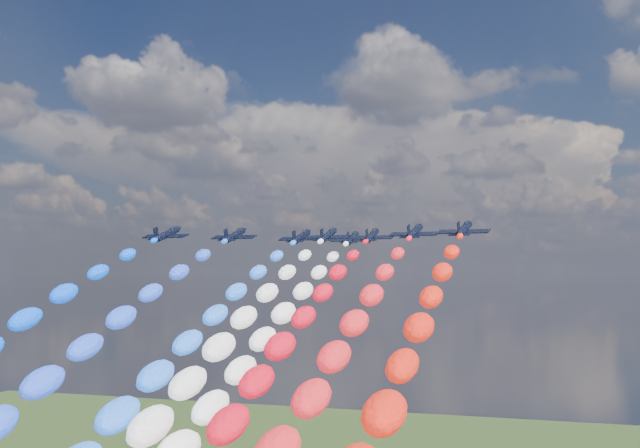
% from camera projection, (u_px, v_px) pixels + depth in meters
% --- Properties ---
extents(jet_0, '(9.35, 12.81, 6.12)m').
position_uv_depth(jet_0, '(167.00, 234.00, 163.63)').
color(jet_0, black).
extents(jet_1, '(9.49, 12.91, 6.12)m').
position_uv_depth(jet_1, '(235.00, 235.00, 168.25)').
color(jet_1, black).
extents(trail_1, '(6.11, 129.55, 58.10)m').
position_uv_depth(trail_1, '(18.00, 425.00, 103.27)').
color(trail_1, blue).
extents(jet_2, '(9.41, 12.86, 6.12)m').
position_uv_depth(jet_2, '(301.00, 237.00, 175.65)').
color(jet_2, black).
extents(trail_2, '(6.11, 129.55, 58.10)m').
position_uv_depth(trail_2, '(138.00, 415.00, 110.67)').
color(trail_2, '#266DFF').
extents(jet_3, '(9.51, 12.93, 6.12)m').
position_uv_depth(jet_3, '(328.00, 235.00, 168.29)').
color(jet_3, black).
extents(trail_3, '(6.11, 129.55, 58.10)m').
position_uv_depth(trail_3, '(170.00, 425.00, 103.31)').
color(trail_3, white).
extents(jet_4, '(10.19, 13.41, 6.12)m').
position_uv_depth(jet_4, '(352.00, 238.00, 182.04)').
color(jet_4, black).
extents(trail_4, '(6.11, 129.55, 58.10)m').
position_uv_depth(trail_4, '(226.00, 407.00, 117.06)').
color(trail_4, white).
extents(jet_5, '(9.74, 13.09, 6.12)m').
position_uv_depth(jet_5, '(372.00, 235.00, 169.58)').
color(jet_5, black).
extents(trail_5, '(6.11, 129.55, 58.10)m').
position_uv_depth(trail_5, '(243.00, 423.00, 104.60)').
color(trail_5, red).
extents(jet_6, '(9.88, 13.19, 6.12)m').
position_uv_depth(jet_6, '(415.00, 232.00, 154.67)').
color(jet_6, black).
extents(trail_6, '(6.11, 129.55, 58.10)m').
position_uv_depth(trail_6, '(295.00, 448.00, 89.69)').
color(trail_6, red).
extents(jet_7, '(10.19, 13.41, 6.12)m').
position_uv_depth(jet_7, '(464.00, 229.00, 145.11)').
color(jet_7, black).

